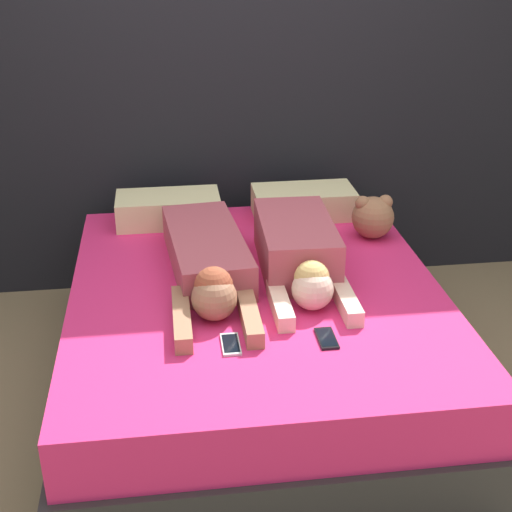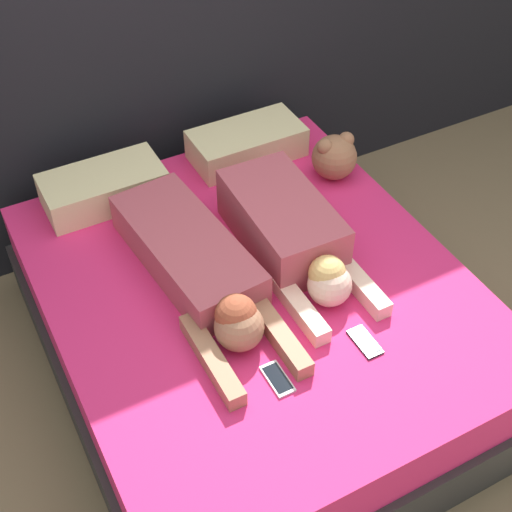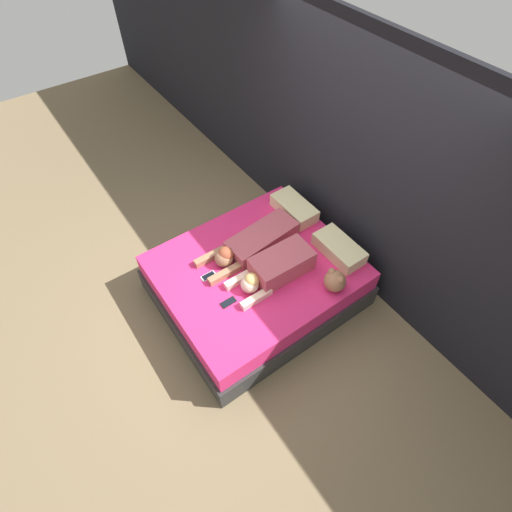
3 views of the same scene
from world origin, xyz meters
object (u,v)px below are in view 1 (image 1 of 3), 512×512
Objects in this scene: pillow_head_left at (168,209)px; pillow_head_right at (304,202)px; plush_toy at (373,216)px; person_left at (208,262)px; cell_phone_left at (231,344)px; cell_phone_right at (327,338)px; bed at (256,338)px; person_right at (299,253)px.

pillow_head_right is (0.74, 0.00, 0.00)m from pillow_head_left.
person_left is at bearing -157.52° from plush_toy.
plush_toy is at bearing -48.74° from pillow_head_right.
cell_phone_left is 1.25m from plush_toy.
pillow_head_right is 0.90m from person_left.
pillow_head_left reaches higher than cell_phone_right.
cell_phone_left is at bearing -108.96° from bed.
person_left is (-0.58, -0.70, 0.01)m from pillow_head_right.
person_left reaches higher than cell_phone_left.
person_left is 1.29× the size of person_right.
cell_phone_right is 1.04m from plush_toy.
bed is 12.98× the size of cell_phone_left.
person_left is 7.50× the size of cell_phone_left.
cell_phone_left is (-0.16, -0.47, 0.28)m from bed.
person_left is 0.58m from cell_phone_left.
plush_toy reaches higher than bed.
plush_toy is at bearing 34.62° from bed.
pillow_head_right is 0.48× the size of person_left.
cell_phone_left is at bearing -85.58° from person_left.
pillow_head_left is 1.00× the size of pillow_head_right.
bed is 3.62× the size of pillow_head_left.
pillow_head_left is 3.59× the size of cell_phone_left.
plush_toy is (0.29, -0.34, 0.04)m from pillow_head_right.
pillow_head_right is 0.73m from person_right.
cell_phone_right is (0.01, -0.56, -0.11)m from person_right.
bed is 0.89m from plush_toy.
person_right is 0.57m from cell_phone_right.
person_right reaches higher than pillow_head_left.
person_right is 3.92× the size of plush_toy.
person_right is (0.42, -0.01, 0.03)m from person_left.
person_right is 0.59m from plush_toy.
pillow_head_left is 0.92m from person_right.
person_right reaches higher than plush_toy.
person_left is at bearing -129.62° from pillow_head_right.
person_right is 5.81× the size of cell_phone_left.
plush_toy is at bearing 22.48° from person_left.
plush_toy reaches higher than pillow_head_right.
person_right is (-0.16, -0.71, 0.04)m from pillow_head_right.
bed is at bearing 71.04° from cell_phone_left.
pillow_head_right is at bearing 0.00° from pillow_head_left.
cell_phone_left is 0.68× the size of plush_toy.
person_left is (-0.21, 0.10, 0.36)m from bed.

